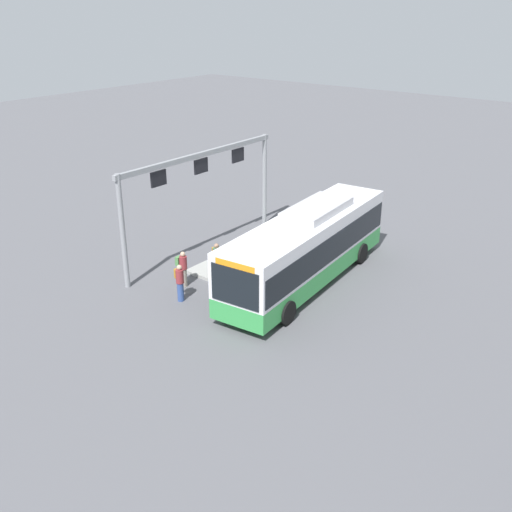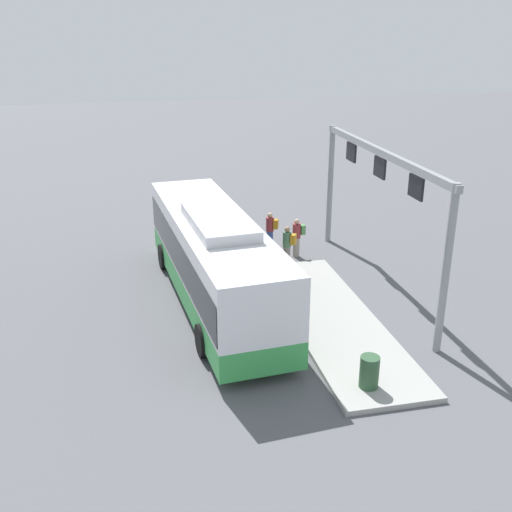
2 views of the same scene
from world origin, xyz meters
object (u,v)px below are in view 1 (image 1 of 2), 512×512
(person_waiting_near, at_px, (183,268))
(trash_bin, at_px, (322,218))
(person_waiting_mid, at_px, (217,259))
(bus_main, at_px, (307,245))
(person_boarding, at_px, (180,282))

(person_waiting_near, distance_m, trash_bin, 10.09)
(person_waiting_mid, relative_size, trash_bin, 1.86)
(bus_main, bearing_deg, person_waiting_mid, -59.12)
(person_boarding, xyz_separation_m, person_waiting_near, (-1.08, -0.88, 0.00))
(person_waiting_near, bearing_deg, trash_bin, 77.79)
(person_waiting_near, relative_size, trash_bin, 1.86)
(person_boarding, bearing_deg, bus_main, 82.84)
(bus_main, relative_size, trash_bin, 12.59)
(bus_main, height_order, trash_bin, bus_main)
(bus_main, xyz_separation_m, person_waiting_near, (3.75, -4.08, -0.92))
(bus_main, distance_m, person_waiting_mid, 4.13)
(person_waiting_mid, bearing_deg, trash_bin, 122.99)
(bus_main, relative_size, person_waiting_mid, 6.79)
(person_waiting_mid, height_order, trash_bin, person_waiting_mid)
(person_waiting_mid, xyz_separation_m, trash_bin, (-8.68, 0.13, -0.44))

